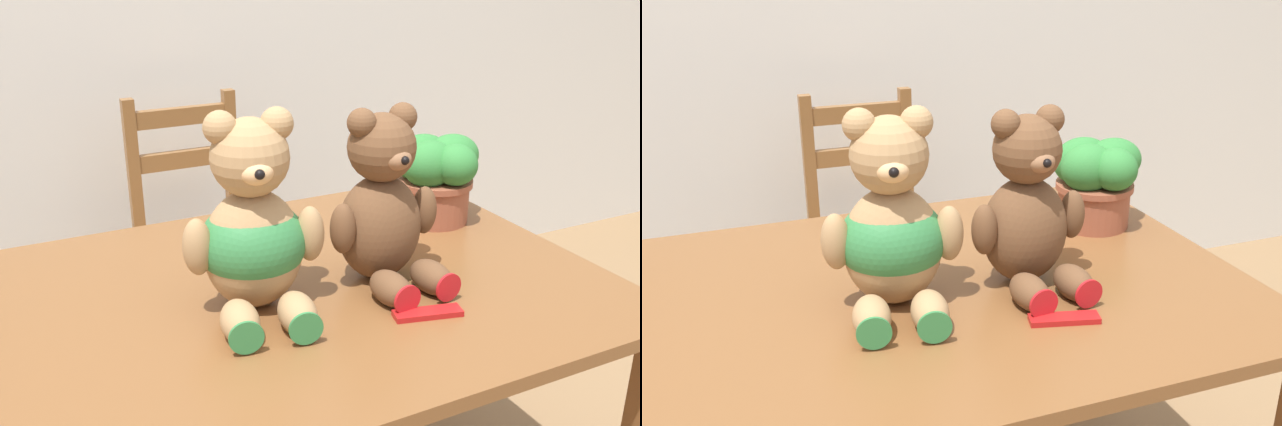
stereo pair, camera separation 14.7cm
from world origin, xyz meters
TOP-DOWN VIEW (x-y plane):
  - dining_table at (0.00, 0.49)m, footprint 1.35×0.98m
  - wooden_chair_behind at (0.07, 1.42)m, footprint 0.39×0.44m
  - teddy_bear_left at (-0.10, 0.45)m, footprint 0.29×0.31m
  - teddy_bear_right at (0.19, 0.44)m, footprint 0.27×0.27m
  - potted_plant at (0.50, 0.68)m, footprint 0.23×0.22m
  - chocolate_bar at (0.19, 0.25)m, footprint 0.15×0.07m

SIDE VIEW (x-z plane):
  - wooden_chair_behind at x=0.07m, z-range -0.01..0.96m
  - dining_table at x=0.00m, z-range 0.28..1.04m
  - chocolate_bar at x=0.19m, z-range 0.76..0.77m
  - potted_plant at x=0.50m, z-range 0.77..1.00m
  - teddy_bear_left at x=-0.10m, z-range 0.71..1.12m
  - teddy_bear_right at x=0.19m, z-range 0.73..1.12m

